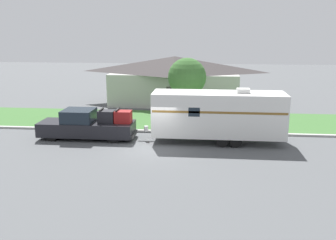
{
  "coord_description": "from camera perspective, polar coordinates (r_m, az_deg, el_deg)",
  "views": [
    {
      "loc": [
        2.98,
        -21.91,
        7.13
      ],
      "look_at": [
        0.6,
        1.74,
        1.4
      ],
      "focal_mm": 40.0,
      "sensor_mm": 36.0,
      "label": 1
    }
  ],
  "objects": [
    {
      "name": "tree_in_yard",
      "position": [
        28.41,
        2.92,
        6.52
      ],
      "size": [
        2.9,
        2.9,
        5.12
      ],
      "color": "brown",
      "rests_on": "ground_plane"
    },
    {
      "name": "curb_strip",
      "position": [
        26.78,
        -0.85,
        -1.73
      ],
      "size": [
        80.0,
        0.3,
        0.14
      ],
      "color": "#ADADA8",
      "rests_on": "ground_plane"
    },
    {
      "name": "mailbox",
      "position": [
        27.46,
        11.42,
        0.25
      ],
      "size": [
        0.48,
        0.2,
        1.22
      ],
      "color": "brown",
      "rests_on": "ground_plane"
    },
    {
      "name": "house_across_street",
      "position": [
        37.36,
        1.03,
        6.27
      ],
      "size": [
        13.21,
        6.84,
        4.63
      ],
      "color": "#B2B2A8",
      "rests_on": "ground_plane"
    },
    {
      "name": "ground_plane",
      "position": [
        23.24,
        -1.91,
        -4.33
      ],
      "size": [
        120.0,
        120.0,
        0.0
      ],
      "primitive_type": "plane",
      "color": "#515456"
    },
    {
      "name": "lawn_strip",
      "position": [
        30.31,
        -0.06,
        -0.03
      ],
      "size": [
        80.0,
        7.0,
        0.03
      ],
      "color": "#3D6B33",
      "rests_on": "ground_plane"
    },
    {
      "name": "pickup_truck",
      "position": [
        25.67,
        -12.09,
        -0.78
      ],
      "size": [
        6.45,
        2.07,
        2.06
      ],
      "color": "black",
      "rests_on": "ground_plane"
    },
    {
      "name": "travel_trailer",
      "position": [
        24.25,
        7.67,
        0.91
      ],
      "size": [
        9.52,
        2.47,
        3.55
      ],
      "color": "black",
      "rests_on": "ground_plane"
    }
  ]
}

